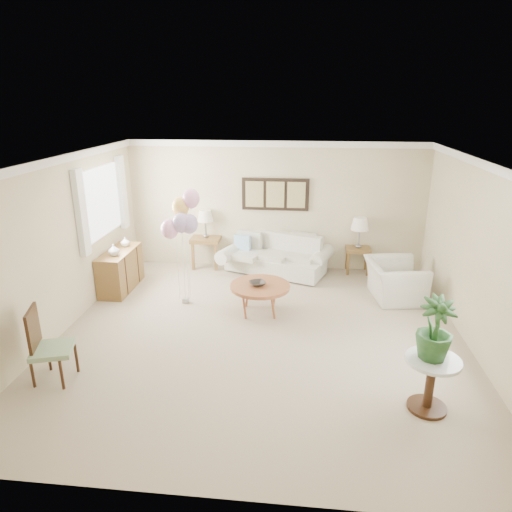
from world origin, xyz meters
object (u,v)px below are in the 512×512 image
Objects in this scene: sofa at (276,258)px; balloon_cluster at (182,217)px; coffee_table at (260,287)px; accent_chair at (46,344)px; armchair at (395,280)px.

sofa is 2.53m from balloon_cluster.
coffee_table is at bearing -94.18° from sofa.
balloon_cluster is at bearing 64.35° from accent_chair.
armchair is at bearing 9.56° from balloon_cluster.
sofa is at bearing 49.34° from balloon_cluster.
coffee_table is 1.02× the size of accent_chair.
accent_chair reaches higher than sofa.
armchair is at bearing 19.82° from coffee_table.
balloon_cluster reaches higher than coffee_table.
accent_chair reaches higher than armchair.
armchair is at bearing -26.20° from sofa.
sofa is at bearing 57.54° from accent_chair.
accent_chair is at bearing -138.44° from coffee_table.
coffee_table is 0.49× the size of balloon_cluster.
sofa is 1.20× the size of balloon_cluster.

